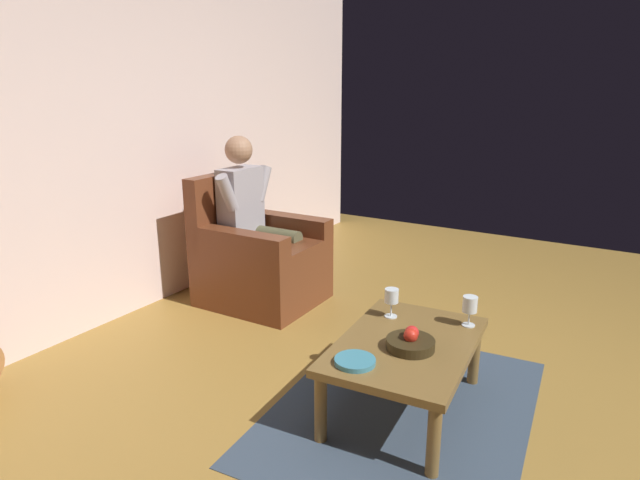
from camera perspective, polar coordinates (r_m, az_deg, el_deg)
ground_plane at (r=2.97m, az=18.71°, el=-18.23°), size 7.28×7.28×0.00m
wall_back at (r=4.02m, az=-21.43°, el=9.97°), size 6.47×0.06×2.57m
rug at (r=3.00m, az=8.71°, el=-17.04°), size 1.74×1.36×0.01m
armchair at (r=4.22m, az=-6.53°, el=-2.06°), size 0.75×0.84×0.98m
person_seated at (r=4.13m, az=-6.89°, el=2.52°), size 0.62×0.61×1.27m
coffee_table at (r=2.84m, az=8.99°, el=-11.44°), size 1.00×0.71×0.39m
wine_glass_near at (r=3.04m, az=7.52°, el=-6.01°), size 0.08×0.08×0.17m
wine_glass_far at (r=3.01m, az=15.45°, el=-6.70°), size 0.08×0.08×0.17m
fruit_bowl at (r=2.74m, az=9.48°, el=-10.52°), size 0.24×0.24×0.11m
decorative_dish at (r=2.58m, az=3.69°, el=-12.57°), size 0.19×0.19×0.02m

